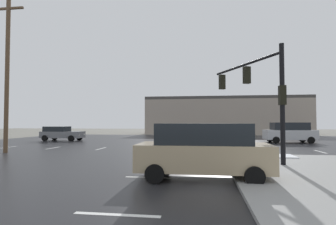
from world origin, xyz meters
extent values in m
plane|color=slate|center=(0.00, 0.00, 0.00)|extent=(120.00, 120.00, 0.00)
cube|color=#232326|center=(0.00, 0.00, 0.01)|extent=(44.00, 44.00, 0.02)
cube|color=white|center=(5.00, -4.00, 0.17)|extent=(4.00, 1.60, 0.06)
cube|color=silver|center=(0.00, -14.00, 0.02)|extent=(2.00, 0.15, 0.01)
cube|color=silver|center=(0.00, -10.00, 0.02)|extent=(2.00, 0.15, 0.01)
cube|color=silver|center=(0.00, -6.00, 0.02)|extent=(2.00, 0.15, 0.01)
cube|color=silver|center=(0.00, -2.00, 0.02)|extent=(2.00, 0.15, 0.01)
cube|color=silver|center=(0.00, 2.00, 0.02)|extent=(2.00, 0.15, 0.01)
cube|color=silver|center=(0.00, 6.00, 0.02)|extent=(2.00, 0.15, 0.01)
cube|color=silver|center=(0.00, 10.00, 0.02)|extent=(2.00, 0.15, 0.01)
cube|color=silver|center=(0.00, 14.00, 0.02)|extent=(2.00, 0.15, 0.01)
cube|color=silver|center=(0.00, 18.00, 0.02)|extent=(2.00, 0.15, 0.01)
cube|color=silver|center=(-14.00, 0.00, 0.02)|extent=(0.15, 2.00, 0.01)
cube|color=silver|center=(-10.00, 0.00, 0.02)|extent=(0.15, 2.00, 0.01)
cube|color=silver|center=(-6.00, 0.00, 0.02)|extent=(0.15, 2.00, 0.01)
cube|color=silver|center=(-2.00, 0.00, 0.02)|extent=(0.15, 2.00, 0.01)
cube|color=silver|center=(2.00, 0.00, 0.02)|extent=(0.15, 2.00, 0.01)
cube|color=silver|center=(6.00, 0.00, 0.02)|extent=(0.15, 2.00, 0.01)
cube|color=silver|center=(10.00, 0.00, 0.02)|extent=(0.15, 2.00, 0.01)
cube|color=silver|center=(3.50, -4.00, 0.02)|extent=(0.45, 7.00, 0.01)
cylinder|color=black|center=(5.55, -6.99, 2.95)|extent=(0.22, 0.22, 5.62)
cylinder|color=black|center=(4.22, -4.27, 5.36)|extent=(2.79, 5.50, 0.14)
cube|color=black|center=(4.35, -4.54, 4.74)|extent=(0.45, 0.41, 0.95)
sphere|color=#19D833|center=(4.28, -4.40, 5.02)|extent=(0.20, 0.20, 0.20)
cube|color=black|center=(3.16, -2.10, 4.74)|extent=(0.45, 0.41, 0.95)
sphere|color=#19D833|center=(3.09, -1.95, 5.02)|extent=(0.20, 0.20, 0.20)
cube|color=black|center=(5.55, -6.99, 3.34)|extent=(0.28, 0.36, 0.90)
cube|color=gray|center=(5.72, 28.51, 2.97)|extent=(27.59, 8.00, 5.95)
cube|color=#3F3D3A|center=(5.72, 28.51, 6.20)|extent=(27.59, 8.00, 0.50)
cube|color=#B7BABF|center=(10.45, 8.11, 0.82)|extent=(4.90, 2.22, 0.95)
cube|color=black|center=(10.45, 8.11, 1.67)|extent=(3.46, 1.98, 0.75)
cylinder|color=black|center=(12.03, 9.17, 0.35)|extent=(0.67, 0.26, 0.66)
cylinder|color=black|center=(12.14, 7.23, 0.35)|extent=(0.67, 0.26, 0.66)
cylinder|color=black|center=(8.77, 8.99, 0.35)|extent=(0.67, 0.26, 0.66)
cylinder|color=black|center=(8.88, 7.04, 0.35)|extent=(0.67, 0.26, 0.66)
sphere|color=white|center=(12.76, 8.86, 0.82)|extent=(0.18, 0.18, 0.18)
sphere|color=white|center=(12.84, 7.62, 0.82)|extent=(0.18, 0.18, 0.18)
cube|color=tan|center=(1.92, -9.97, 0.82)|extent=(4.80, 1.95, 0.95)
cube|color=black|center=(1.92, -9.97, 1.67)|extent=(3.36, 1.80, 0.75)
cylinder|color=black|center=(0.29, -10.94, 0.35)|extent=(0.66, 0.22, 0.66)
cylinder|color=black|center=(0.29, -8.99, 0.35)|extent=(0.66, 0.22, 0.66)
cylinder|color=black|center=(3.55, -10.94, 0.35)|extent=(0.66, 0.22, 0.66)
cylinder|color=black|center=(3.55, -8.99, 0.35)|extent=(0.66, 0.22, 0.66)
sphere|color=white|center=(-0.43, -10.59, 0.82)|extent=(0.18, 0.18, 0.18)
sphere|color=white|center=(-0.43, -9.34, 0.82)|extent=(0.18, 0.18, 0.18)
cube|color=slate|center=(-13.53, 7.65, 0.70)|extent=(4.54, 1.90, 0.70)
cube|color=black|center=(-14.20, 7.66, 1.33)|extent=(2.51, 1.71, 0.55)
cylinder|color=black|center=(-11.98, 8.51, 0.35)|extent=(0.66, 0.24, 0.66)
cylinder|color=black|center=(-12.02, 6.71, 0.35)|extent=(0.66, 0.24, 0.66)
cylinder|color=black|center=(-15.04, 8.58, 0.35)|extent=(0.66, 0.24, 0.66)
cylinder|color=black|center=(-15.08, 6.78, 0.35)|extent=(0.66, 0.24, 0.66)
sphere|color=white|center=(-11.32, 8.17, 0.70)|extent=(0.18, 0.18, 0.18)
sphere|color=white|center=(-11.34, 7.02, 0.70)|extent=(0.18, 0.18, 0.18)
cylinder|color=brown|center=(-11.39, -3.45, 5.37)|extent=(0.28, 0.28, 10.74)
cube|color=brown|center=(-11.39, -3.45, 9.94)|extent=(2.20, 0.14, 0.14)
camera|label=1|loc=(1.94, -19.79, 2.10)|focal=28.29mm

